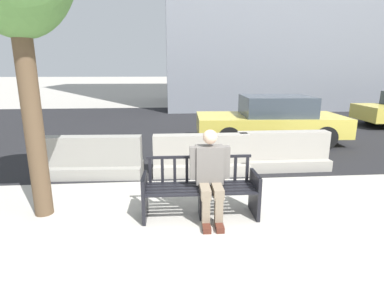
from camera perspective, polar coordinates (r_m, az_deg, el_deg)
ground_plane at (r=3.64m, az=1.94°, el=-22.15°), size 200.00×200.00×0.00m
street_asphalt at (r=11.82m, az=-2.97°, el=3.47°), size 120.00×12.00×0.01m
street_bench at (r=4.50m, az=1.59°, el=-8.89°), size 1.70×0.56×0.88m
seated_person at (r=4.36m, az=3.48°, el=-5.56°), size 0.58×0.73×1.31m
jersey_barrier_centre at (r=6.34m, az=1.72°, el=-2.61°), size 2.00×0.69×0.84m
jersey_barrier_left at (r=6.50m, az=-18.35°, el=-2.92°), size 2.03×0.78×0.84m
jersey_barrier_right at (r=6.93m, az=16.82°, el=-1.77°), size 2.00×0.68×0.84m
car_sedan_far at (r=9.37m, az=14.79°, el=4.51°), size 4.43×2.17×1.40m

